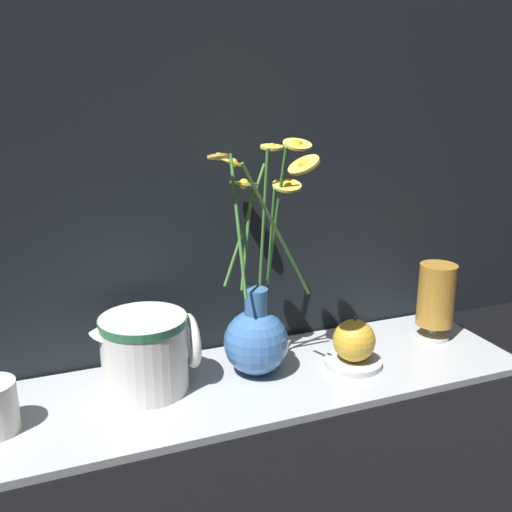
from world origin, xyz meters
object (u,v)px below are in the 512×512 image
Objects in this scene: vase_with_flowers at (257,329)px; ceramic_pitcher at (146,350)px; tea_glass at (436,297)px; orange_fruit at (354,340)px.

vase_with_flowers reaches higher than ceramic_pitcher.
ceramic_pitcher is 1.11× the size of tea_glass.
tea_glass is (0.35, 0.01, 0.01)m from vase_with_flowers.
vase_with_flowers reaches higher than tea_glass.
vase_with_flowers is 2.36× the size of ceramic_pitcher.
ceramic_pitcher is at bearing 176.44° from vase_with_flowers.
tea_glass is 1.80× the size of orange_fruit.
ceramic_pitcher is at bearing 171.79° from orange_fruit.
ceramic_pitcher is 2.00× the size of orange_fruit.
orange_fruit is at bearing -167.47° from tea_glass.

